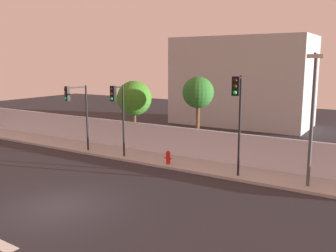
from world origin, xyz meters
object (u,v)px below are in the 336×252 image
traffic_light_center (238,105)px  fire_hydrant (168,157)px  street_lamp_curbside (313,108)px  traffic_light_right (118,106)px  traffic_light_left (76,104)px  roadside_tree_midleft (198,93)px  roadside_tree_leftmost (134,98)px

traffic_light_center → fire_hydrant: size_ratio=6.54×
street_lamp_curbside → traffic_light_right: bearing=-178.4°
traffic_light_left → roadside_tree_midleft: bearing=31.2°
street_lamp_curbside → traffic_light_center: bearing=-171.8°
roadside_tree_midleft → roadside_tree_leftmost: bearing=180.0°
fire_hydrant → roadside_tree_midleft: 4.77m
traffic_light_left → fire_hydrant: size_ratio=5.46×
traffic_light_right → street_lamp_curbside: size_ratio=0.71×
traffic_light_center → roadside_tree_midleft: traffic_light_center is taller
traffic_light_left → traffic_light_center: size_ratio=0.84×
roadside_tree_midleft → fire_hydrant: bearing=-92.5°
roadside_tree_leftmost → roadside_tree_midleft: bearing=-0.0°
traffic_light_right → street_lamp_curbside: 10.98m
street_lamp_curbside → fire_hydrant: 8.34m
traffic_light_center → roadside_tree_midleft: 5.70m
traffic_light_left → traffic_light_center: (10.78, 0.11, 0.56)m
street_lamp_curbside → fire_hydrant: street_lamp_curbside is taller
traffic_light_center → roadside_tree_leftmost: traffic_light_center is taller
traffic_light_right → fire_hydrant: traffic_light_right is taller
traffic_light_left → street_lamp_curbside: bearing=2.4°
traffic_light_center → traffic_light_right: size_ratio=1.17×
fire_hydrant → roadside_tree_midleft: bearing=87.5°
traffic_light_left → traffic_light_right: size_ratio=0.97×
traffic_light_right → street_lamp_curbside: (10.96, 0.31, 0.52)m
traffic_light_right → roadside_tree_midleft: (3.45, 3.73, 0.62)m
street_lamp_curbside → fire_hydrant: size_ratio=7.86×
street_lamp_curbside → roadside_tree_midleft: size_ratio=1.23×
traffic_light_right → roadside_tree_leftmost: roadside_tree_leftmost is taller
street_lamp_curbside → roadside_tree_leftmost: 13.01m
street_lamp_curbside → roadside_tree_midleft: street_lamp_curbside is taller
roadside_tree_midleft → traffic_light_center: bearing=-43.1°
street_lamp_curbside → roadside_tree_midleft: (-7.51, 3.41, 0.10)m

